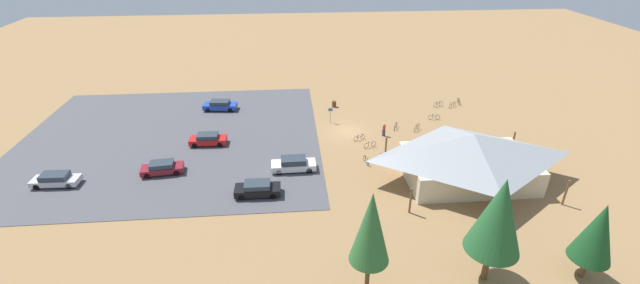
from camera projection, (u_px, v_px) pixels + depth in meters
ground at (347, 132)px, 54.03m from camera, size 160.00×160.00×0.00m
parking_lot_asphalt at (170, 139)px, 52.19m from camera, size 36.65×32.34×0.05m
bike_pavilion at (470, 155)px, 42.64m from camera, size 15.35×10.58×5.31m
trash_bin at (334, 104)px, 61.05m from camera, size 0.60×0.60×0.90m
lot_sign at (330, 113)px, 55.80m from camera, size 0.56×0.08×2.20m
pine_far_west at (598, 232)px, 30.06m from camera, size 2.95×2.95×6.65m
pine_east at (499, 216)px, 29.07m from camera, size 3.94×3.94×8.92m
pine_midwest at (371, 228)px, 28.16m from camera, size 2.84×2.84×8.58m
bicycle_purple_edge_north at (359, 138)px, 51.75m from camera, size 1.51×0.83×0.75m
bicycle_silver_by_bin at (396, 126)px, 54.64m from camera, size 0.81×1.53×0.77m
bicycle_orange_edge_south at (452, 105)px, 61.00m from camera, size 1.43×1.01×0.77m
bicycle_teal_front_row at (434, 117)px, 57.17m from camera, size 1.68×0.48×0.78m
bicycle_white_yard_right at (370, 145)px, 50.11m from camera, size 1.58×0.73×0.78m
bicycle_black_near_porch at (459, 101)px, 62.15m from camera, size 0.49×1.73×0.78m
bicycle_red_lone_east at (417, 128)px, 54.14m from camera, size 1.16×1.37×0.87m
bicycle_blue_yard_front at (438, 104)px, 61.14m from camera, size 1.60×0.70×0.83m
bicycle_yellow_yard_center at (386, 157)px, 47.44m from camera, size 1.09×1.28×0.79m
bicycle_green_near_sign at (366, 160)px, 46.78m from camera, size 0.48×1.68×0.86m
car_black_by_curb at (258, 189)px, 41.11m from camera, size 4.51×1.89×1.42m
car_white_back_corner at (294, 164)px, 45.26m from camera, size 4.82×1.94×1.48m
car_blue_inner_stall at (220, 105)px, 59.88m from camera, size 4.81×2.32×1.39m
car_maroon_end_stall at (162, 168)px, 44.71m from camera, size 4.53×2.29×1.34m
car_silver_far_end at (56, 179)px, 42.67m from camera, size 4.67×1.88×1.34m
car_red_near_entry at (208, 139)px, 50.54m from camera, size 4.38×1.88×1.37m
visitor_at_bikes at (384, 129)px, 52.55m from camera, size 0.36×0.39×1.70m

